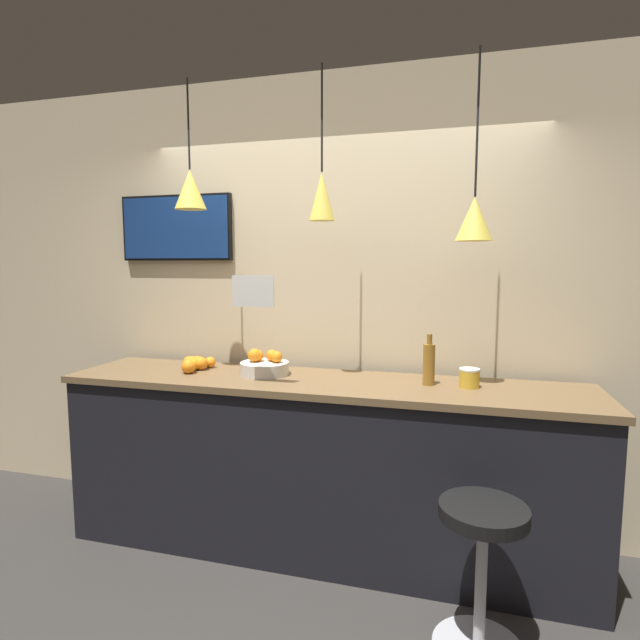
# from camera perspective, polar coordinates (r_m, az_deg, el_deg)

# --- Properties ---
(ground_plane) EXTENTS (14.00, 14.00, 0.00)m
(ground_plane) POSITION_cam_1_polar(r_m,az_deg,el_deg) (2.83, -3.77, -30.65)
(ground_plane) COLOR #33302D
(back_wall) EXTENTS (8.00, 0.06, 2.90)m
(back_wall) POSITION_cam_1_polar(r_m,az_deg,el_deg) (3.26, 2.01, 1.94)
(back_wall) COLOR beige
(back_wall) RESTS_ON ground_plane
(service_counter) EXTENTS (3.05, 0.64, 1.04)m
(service_counter) POSITION_cam_1_polar(r_m,az_deg,el_deg) (3.07, 0.00, -16.29)
(service_counter) COLOR black
(service_counter) RESTS_ON ground_plane
(bar_stool) EXTENTS (0.40, 0.40, 0.67)m
(bar_stool) POSITION_cam_1_polar(r_m,az_deg,el_deg) (2.48, 18.03, -23.89)
(bar_stool) COLOR #B7B7BC
(bar_stool) RESTS_ON ground_plane
(fruit_bowl) EXTENTS (0.30, 0.30, 0.16)m
(fruit_bowl) POSITION_cam_1_polar(r_m,az_deg,el_deg) (3.06, -6.37, -5.23)
(fruit_bowl) COLOR beige
(fruit_bowl) RESTS_ON service_counter
(orange_pile) EXTENTS (0.18, 0.27, 0.09)m
(orange_pile) POSITION_cam_1_polar(r_m,az_deg,el_deg) (3.27, -14.12, -4.85)
(orange_pile) COLOR orange
(orange_pile) RESTS_ON service_counter
(juice_bottle) EXTENTS (0.07, 0.07, 0.29)m
(juice_bottle) POSITION_cam_1_polar(r_m,az_deg,el_deg) (2.83, 12.34, -4.86)
(juice_bottle) COLOR olive
(juice_bottle) RESTS_ON service_counter
(spread_jar) EXTENTS (0.11, 0.11, 0.10)m
(spread_jar) POSITION_cam_1_polar(r_m,az_deg,el_deg) (2.85, 16.69, -6.36)
(spread_jar) COLOR gold
(spread_jar) RESTS_ON service_counter
(pendant_lamp_left) EXTENTS (0.19, 0.19, 0.77)m
(pendant_lamp_left) POSITION_cam_1_polar(r_m,az_deg,el_deg) (3.22, -14.61, 14.28)
(pendant_lamp_left) COLOR black
(pendant_lamp_middle) EXTENTS (0.14, 0.14, 0.85)m
(pendant_lamp_middle) POSITION_cam_1_polar(r_m,az_deg,el_deg) (2.89, 0.21, 14.04)
(pendant_lamp_middle) COLOR black
(pendant_lamp_right) EXTENTS (0.19, 0.19, 0.98)m
(pendant_lamp_right) POSITION_cam_1_polar(r_m,az_deg,el_deg) (2.78, 17.23, 11.09)
(pendant_lamp_right) COLOR black
(mounted_tv) EXTENTS (0.83, 0.04, 0.45)m
(mounted_tv) POSITION_cam_1_polar(r_m,az_deg,el_deg) (3.64, -16.13, 10.08)
(mounted_tv) COLOR black
(hanging_menu_board) EXTENTS (0.24, 0.01, 0.17)m
(hanging_menu_board) POSITION_cam_1_polar(r_m,az_deg,el_deg) (2.71, -7.67, 3.29)
(hanging_menu_board) COLOR white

